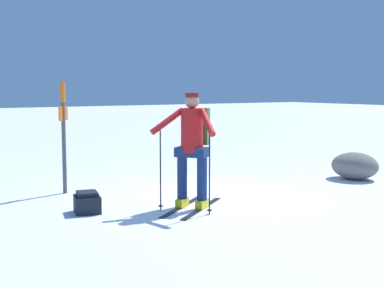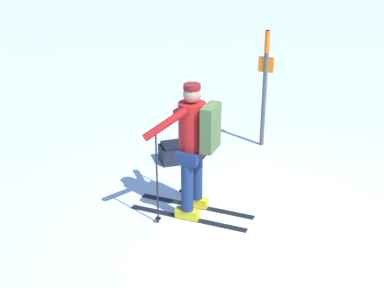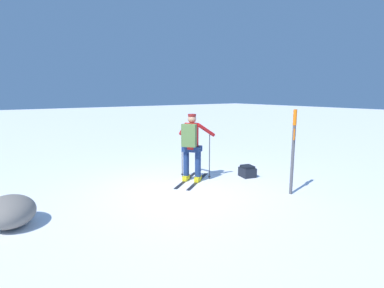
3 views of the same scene
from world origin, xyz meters
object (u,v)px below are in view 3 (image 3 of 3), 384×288
Objects in this scene: dropped_backpack at (247,171)px; rock_boulder at (10,211)px; skier at (192,143)px; trail_marker at (293,145)px.

rock_boulder reaches higher than dropped_backpack.
skier is 4.10m from rock_boulder.
dropped_backpack is 1.85m from trail_marker.
dropped_backpack is at bearing -110.47° from skier.
trail_marker reaches higher than skier.
skier reaches higher than dropped_backpack.
dropped_backpack is (-0.54, -1.45, -0.84)m from skier.
rock_boulder is at bearing 94.94° from skier.
trail_marker is at bearing -149.62° from skier.
rock_boulder is (0.20, 5.48, 0.12)m from dropped_backpack.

